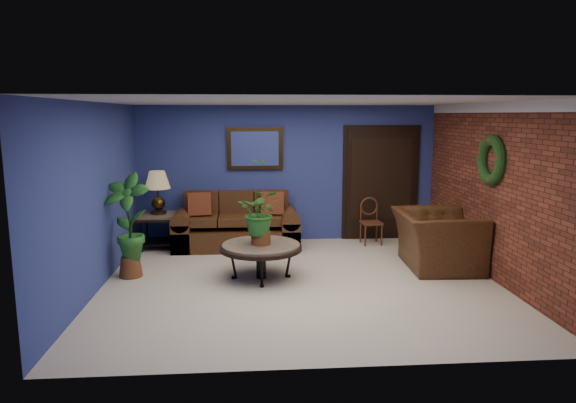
{
  "coord_description": "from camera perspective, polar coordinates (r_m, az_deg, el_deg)",
  "views": [
    {
      "loc": [
        -0.71,
        -6.91,
        2.34
      ],
      "look_at": [
        -0.14,
        0.55,
        1.06
      ],
      "focal_mm": 32.0,
      "sensor_mm": 36.0,
      "label": 1
    }
  ],
  "objects": [
    {
      "name": "wall_mirror",
      "position": [
        9.39,
        -3.69,
        5.89
      ],
      "size": [
        1.02,
        0.06,
        0.77
      ],
      "primitive_type": "cube",
      "color": "#3D2910",
      "rests_on": "wall_back"
    },
    {
      "name": "armchair",
      "position": [
        8.21,
        16.21,
        -4.12
      ],
      "size": [
        1.23,
        1.39,
        0.87
      ],
      "primitive_type": "imported",
      "rotation": [
        0.0,
        0.0,
        1.52
      ],
      "color": "#4C2A15",
      "rests_on": "ground"
    },
    {
      "name": "coffee_plant",
      "position": [
        7.27,
        -3.06,
        -1.38
      ],
      "size": [
        0.67,
        0.6,
        0.8
      ],
      "color": "brown",
      "rests_on": "coffee_table"
    },
    {
      "name": "wall_left",
      "position": [
        7.29,
        -20.55,
        0.47
      ],
      "size": [
        0.04,
        5.0,
        2.5
      ],
      "primitive_type": "cube",
      "color": "navy",
      "rests_on": "ground"
    },
    {
      "name": "sofa",
      "position": [
        9.22,
        -5.71,
        -2.99
      ],
      "size": [
        2.19,
        0.95,
        0.99
      ],
      "color": "#4C2A15",
      "rests_on": "ground"
    },
    {
      "name": "crown_molding",
      "position": [
        7.72,
        22.38,
        9.65
      ],
      "size": [
        0.03,
        5.0,
        0.14
      ],
      "primitive_type": "cube",
      "color": "white",
      "rests_on": "wall_right_brick"
    },
    {
      "name": "table_lamp",
      "position": [
        9.18,
        -14.28,
        1.55
      ],
      "size": [
        0.44,
        0.44,
        0.73
      ],
      "color": "#3D2910",
      "rests_on": "end_table"
    },
    {
      "name": "side_chair",
      "position": [
        9.47,
        9.14,
        -1.79
      ],
      "size": [
        0.38,
        0.38,
        0.84
      ],
      "rotation": [
        0.0,
        0.0,
        0.06
      ],
      "color": "#552C18",
      "rests_on": "ground"
    },
    {
      "name": "wreath",
      "position": [
        7.77,
        21.67,
        4.29
      ],
      "size": [
        0.16,
        0.72,
        0.72
      ],
      "primitive_type": "torus",
      "rotation": [
        0.0,
        1.57,
        0.0
      ],
      "color": "black",
      "rests_on": "wall_right_brick"
    },
    {
      "name": "tall_plant",
      "position": [
        7.7,
        -17.32,
        -2.11
      ],
      "size": [
        0.78,
        0.65,
        1.52
      ],
      "color": "brown",
      "rests_on": "ground"
    },
    {
      "name": "closet_door",
      "position": [
        9.78,
        10.26,
        1.96
      ],
      "size": [
        1.44,
        0.06,
        2.18
      ],
      "primitive_type": "cube",
      "color": "black",
      "rests_on": "wall_back"
    },
    {
      "name": "floor_plant",
      "position": [
        8.09,
        18.07,
        -4.64
      ],
      "size": [
        0.42,
        0.37,
        0.78
      ],
      "color": "brown",
      "rests_on": "ground"
    },
    {
      "name": "ceiling",
      "position": [
        6.95,
        1.55,
        11.02
      ],
      "size": [
        5.5,
        5.0,
        0.02
      ],
      "primitive_type": "cube",
      "color": "silver",
      "rests_on": "wall_back"
    },
    {
      "name": "coffee_table",
      "position": [
        7.38,
        -3.03,
        -5.18
      ],
      "size": [
        1.18,
        1.18,
        0.51
      ],
      "rotation": [
        0.0,
        0.0,
        -0.14
      ],
      "color": "#4B4741",
      "rests_on": "ground"
    },
    {
      "name": "end_table",
      "position": [
        9.29,
        -14.13,
        -2.21
      ],
      "size": [
        0.67,
        0.67,
        0.62
      ],
      "color": "#4B4741",
      "rests_on": "ground"
    },
    {
      "name": "floor",
      "position": [
        7.33,
        1.46,
        -8.92
      ],
      "size": [
        5.5,
        5.5,
        0.0
      ],
      "primitive_type": "plane",
      "color": "beige",
      "rests_on": "ground"
    },
    {
      "name": "wall_back",
      "position": [
        9.5,
        -0.04,
        3.1
      ],
      "size": [
        5.5,
        0.04,
        2.5
      ],
      "primitive_type": "cube",
      "color": "navy",
      "rests_on": "ground"
    },
    {
      "name": "wall_right_brick",
      "position": [
        7.81,
        22.02,
        0.96
      ],
      "size": [
        0.04,
        5.0,
        2.5
      ],
      "primitive_type": "cube",
      "color": "brown",
      "rests_on": "ground"
    }
  ]
}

